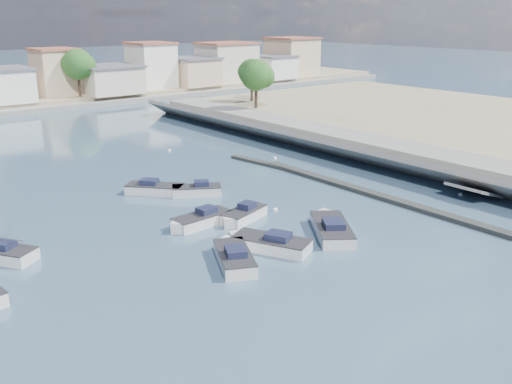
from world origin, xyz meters
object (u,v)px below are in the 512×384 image
at_px(motorboat_f, 194,191).
at_px(motorboat_h, 331,228).
at_px(motorboat_b, 234,257).
at_px(motorboat_c, 199,221).
at_px(motorboat_g, 158,190).
at_px(motorboat_d, 242,216).
at_px(motorboat_a, 267,244).

height_order(motorboat_f, motorboat_h, same).
bearing_deg(motorboat_h, motorboat_b, 177.39).
xyz_separation_m(motorboat_c, motorboat_g, (1.53, 8.73, 0.00)).
xyz_separation_m(motorboat_d, motorboat_h, (3.32, -5.95, 0.00)).
distance_m(motorboat_a, motorboat_h, 5.36).
xyz_separation_m(motorboat_a, motorboat_b, (-3.00, -0.29, -0.00)).
height_order(motorboat_g, motorboat_h, same).
height_order(motorboat_a, motorboat_b, same).
bearing_deg(motorboat_d, motorboat_b, -131.93).
bearing_deg(motorboat_b, motorboat_f, 66.76).
relative_size(motorboat_d, motorboat_f, 1.03).
distance_m(motorboat_d, motorboat_g, 10.02).
bearing_deg(motorboat_f, motorboat_c, -120.14).
distance_m(motorboat_b, motorboat_d, 7.48).
distance_m(motorboat_a, motorboat_d, 5.64).
bearing_deg(motorboat_a, motorboat_c, 99.54).
relative_size(motorboat_d, motorboat_h, 0.76).
xyz_separation_m(motorboat_c, motorboat_h, (6.40, -7.11, -0.00)).
relative_size(motorboat_b, motorboat_h, 0.89).
relative_size(motorboat_c, motorboat_f, 1.16).
bearing_deg(motorboat_f, motorboat_d, -94.86).
bearing_deg(motorboat_d, motorboat_a, -110.76).
bearing_deg(motorboat_h, motorboat_a, 172.79).
xyz_separation_m(motorboat_f, motorboat_g, (-2.20, 2.32, 0.00)).
height_order(motorboat_c, motorboat_h, same).
distance_m(motorboat_c, motorboat_g, 8.87).
distance_m(motorboat_b, motorboat_h, 8.33).
height_order(motorboat_d, motorboat_g, same).
relative_size(motorboat_c, motorboat_d, 1.12).
height_order(motorboat_c, motorboat_g, same).
relative_size(motorboat_b, motorboat_f, 1.20).
bearing_deg(motorboat_a, motorboat_d, 69.24).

